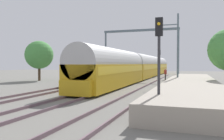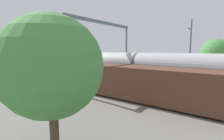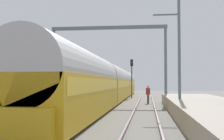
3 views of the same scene
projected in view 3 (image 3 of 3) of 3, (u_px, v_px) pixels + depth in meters
ground at (68, 123)px, 14.89m from camera, size 120.00×120.00×0.00m
track_west at (68, 121)px, 14.89m from camera, size 1.52×60.00×0.16m
track_east at (144, 122)px, 14.44m from camera, size 1.51×60.00×0.16m
platform at (215, 112)px, 15.98m from camera, size 4.40×28.00×0.90m
passenger_train at (112, 83)px, 33.41m from camera, size 2.93×49.20×3.82m
freight_car at (48, 90)px, 23.41m from camera, size 2.80×13.00×2.70m
person_crossing at (148, 93)px, 28.92m from camera, size 0.41×0.47×1.73m
railway_signal_far at (132, 73)px, 38.88m from camera, size 0.36×0.30×5.07m
catenary_gantry at (108, 48)px, 30.52m from camera, size 12.00×0.28×7.86m
catenary_pole_east_mid at (179, 52)px, 20.67m from camera, size 1.90×0.20×8.00m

